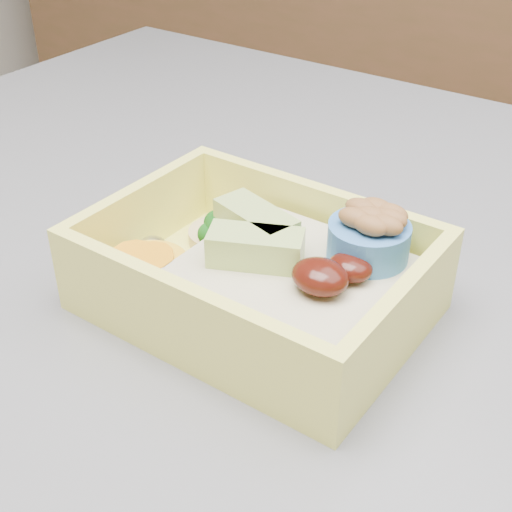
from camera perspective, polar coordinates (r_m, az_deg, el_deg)
The scene contains 1 object.
bento_box at distance 0.43m, azimuth 0.87°, elevation -1.55°, with size 0.20×0.14×0.07m.
Camera 1 is at (0.06, -0.40, 1.19)m, focal length 50.00 mm.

